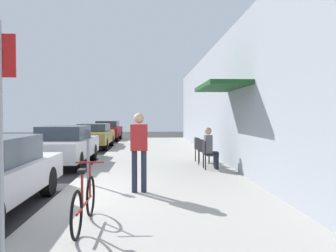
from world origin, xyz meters
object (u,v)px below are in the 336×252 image
(bicycle_0, at_px, (84,203))
(seated_patron_0, at_px, (210,146))
(street_sign, at_px, (0,128))
(cafe_chair_0, at_px, (208,153))
(parked_car_1, at_px, (64,145))
(cafe_chair_2, at_px, (200,148))
(pedestrian_standing, at_px, (139,146))
(parked_car_3, at_px, (108,130))
(cafe_chair_1, at_px, (204,150))
(parking_meter, at_px, (88,152))
(parked_car_2, at_px, (94,135))

(bicycle_0, height_order, seated_patron_0, seated_patron_0)
(street_sign, xyz_separation_m, cafe_chair_0, (3.33, 6.67, -1.02))
(parked_car_1, relative_size, cafe_chair_2, 5.06)
(pedestrian_standing, bearing_deg, parked_car_3, 99.24)
(parked_car_3, height_order, cafe_chair_2, parked_car_3)
(street_sign, relative_size, cafe_chair_1, 2.99)
(bicycle_0, bearing_deg, parked_car_1, 106.39)
(bicycle_0, relative_size, cafe_chair_0, 1.97)
(parking_meter, bearing_deg, cafe_chair_2, 48.29)
(bicycle_0, bearing_deg, cafe_chair_0, 61.97)
(pedestrian_standing, bearing_deg, cafe_chair_0, 56.27)
(parked_car_1, height_order, parked_car_2, parked_car_1)
(cafe_chair_2, bearing_deg, parked_car_3, 111.00)
(parking_meter, bearing_deg, bicycle_0, -80.75)
(street_sign, relative_size, pedestrian_standing, 1.53)
(parked_car_3, distance_m, street_sign, 20.90)
(street_sign, bearing_deg, cafe_chair_2, 68.03)
(parked_car_2, distance_m, seated_patron_0, 9.52)
(street_sign, bearing_deg, cafe_chair_1, 65.87)
(street_sign, height_order, cafe_chair_0, street_sign)
(parked_car_1, bearing_deg, cafe_chair_0, -20.31)
(street_sign, relative_size, bicycle_0, 1.52)
(parked_car_1, height_order, street_sign, street_sign)
(seated_patron_0, bearing_deg, parked_car_1, 159.92)
(cafe_chair_1, bearing_deg, cafe_chair_2, 90.05)
(street_sign, xyz_separation_m, cafe_chair_1, (3.33, 7.43, -1.02))
(street_sign, distance_m, cafe_chair_2, 8.96)
(parked_car_2, relative_size, cafe_chair_1, 5.06)
(parking_meter, distance_m, cafe_chair_0, 3.90)
(seated_patron_0, bearing_deg, bicycle_0, -118.55)
(parked_car_1, bearing_deg, bicycle_0, -73.61)
(parked_car_3, xyz_separation_m, cafe_chair_0, (4.83, -14.16, -0.11))
(bicycle_0, xyz_separation_m, pedestrian_standing, (0.74, 2.17, 0.64))
(street_sign, distance_m, cafe_chair_1, 8.21)
(parked_car_1, xyz_separation_m, pedestrian_standing, (2.80, -4.82, 0.39))
(pedestrian_standing, bearing_deg, parking_meter, 142.90)
(cafe_chair_1, bearing_deg, parked_car_2, 123.13)
(parked_car_3, relative_size, cafe_chair_2, 5.06)
(parked_car_3, height_order, street_sign, street_sign)
(cafe_chair_0, bearing_deg, street_sign, -116.51)
(pedestrian_standing, bearing_deg, parked_car_2, 104.02)
(parking_meter, bearing_deg, seated_patron_0, 32.11)
(cafe_chair_0, bearing_deg, seated_patron_0, -0.10)
(parked_car_1, relative_size, parked_car_2, 1.00)
(cafe_chair_2, bearing_deg, seated_patron_0, -87.89)
(pedestrian_standing, bearing_deg, seated_patron_0, 55.49)
(parking_meter, relative_size, seated_patron_0, 1.02)
(seated_patron_0, bearing_deg, street_sign, -116.93)
(parked_car_2, distance_m, pedestrian_standing, 11.56)
(parked_car_2, distance_m, parking_meter, 10.38)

